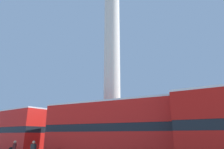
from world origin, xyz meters
TOP-DOWN VIEW (x-y plane):
  - monument_column at (0.00, 0.00)m, footprint 4.65×4.65m
  - bus_a at (-9.20, -6.23)m, footprint 11.44×3.49m
  - bus_c at (3.63, -5.80)m, footprint 10.83×3.68m
  - equestrian_statue at (-12.45, 5.29)m, footprint 3.65×2.86m
  - street_lamp at (3.72, -1.52)m, footprint 0.38×0.38m

SIDE VIEW (x-z plane):
  - equestrian_statue at x=-12.45m, z-range -1.28..4.48m
  - bus_a at x=-9.20m, z-range 0.23..4.68m
  - bus_c at x=3.63m, z-range 0.23..4.69m
  - street_lamp at x=3.72m, z-range 0.15..5.34m
  - monument_column at x=0.00m, z-range -3.18..24.06m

